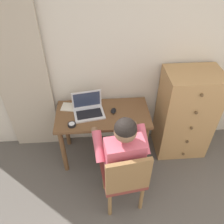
# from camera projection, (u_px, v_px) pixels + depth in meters

# --- Properties ---
(wall_back) EXTENTS (4.80, 0.05, 2.50)m
(wall_back) POSITION_uv_depth(u_px,v_px,m) (144.00, 56.00, 2.61)
(wall_back) COLOR beige
(wall_back) RESTS_ON ground_plane
(curtain_panel) EXTENTS (0.60, 0.03, 2.28)m
(curtain_panel) POSITION_uv_depth(u_px,v_px,m) (20.00, 72.00, 2.55)
(curtain_panel) COLOR #BCAD99
(curtain_panel) RESTS_ON ground_plane
(desk) EXTENTS (1.08, 0.55, 0.72)m
(desk) POSITION_uv_depth(u_px,v_px,m) (103.00, 121.00, 2.74)
(desk) COLOR brown
(desk) RESTS_ON ground_plane
(dresser) EXTENTS (0.63, 0.49, 1.17)m
(dresser) POSITION_uv_depth(u_px,v_px,m) (185.00, 114.00, 2.85)
(dresser) COLOR tan
(dresser) RESTS_ON ground_plane
(chair) EXTENTS (0.47, 0.45, 0.88)m
(chair) POSITION_uv_depth(u_px,v_px,m) (125.00, 177.00, 2.27)
(chair) COLOR brown
(chair) RESTS_ON ground_plane
(person_seated) EXTENTS (0.58, 0.62, 1.20)m
(person_seated) POSITION_uv_depth(u_px,v_px,m) (121.00, 151.00, 2.29)
(person_seated) COLOR #4C4C4C
(person_seated) RESTS_ON ground_plane
(laptop) EXTENTS (0.38, 0.30, 0.24)m
(laptop) POSITION_uv_depth(u_px,v_px,m) (88.00, 109.00, 2.65)
(laptop) COLOR silver
(laptop) RESTS_ON desk
(computer_mouse) EXTENTS (0.08, 0.11, 0.03)m
(computer_mouse) POSITION_uv_depth(u_px,v_px,m) (113.00, 111.00, 2.67)
(computer_mouse) COLOR black
(computer_mouse) RESTS_ON desk
(desk_clock) EXTENTS (0.09, 0.09, 0.03)m
(desk_clock) POSITION_uv_depth(u_px,v_px,m) (72.00, 125.00, 2.50)
(desk_clock) COLOR black
(desk_clock) RESTS_ON desk
(notebook_pad) EXTENTS (0.23, 0.18, 0.01)m
(notebook_pad) POSITION_uv_depth(u_px,v_px,m) (70.00, 107.00, 2.74)
(notebook_pad) COLOR silver
(notebook_pad) RESTS_ON desk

